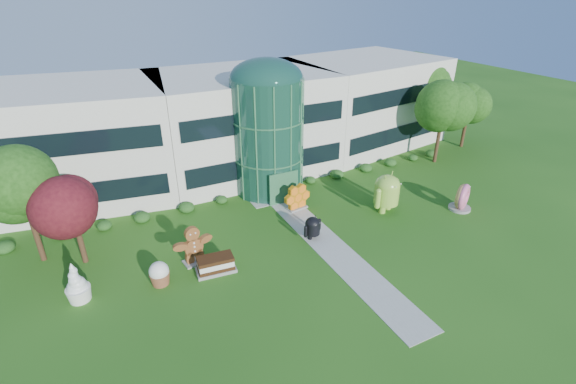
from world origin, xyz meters
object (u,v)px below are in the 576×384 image
android_green (387,190)px  android_black (313,226)px  donut (462,197)px  gingerbread (193,245)px

android_green → android_black: android_green is taller
donut → gingerbread: bearing=144.8°
android_black → gingerbread: gingerbread is taller
android_green → gingerbread: bearing=159.0°
android_green → gingerbread: (-15.77, 0.09, -0.46)m
android_green → donut: (5.62, -2.59, -0.69)m
donut → android_black: bearing=144.4°
android_green → donut: size_ratio=1.61×
android_black → donut: (12.95, -1.70, 0.14)m
android_green → donut: 6.22m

